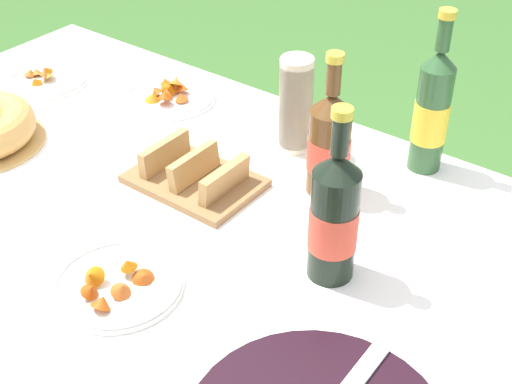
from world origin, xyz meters
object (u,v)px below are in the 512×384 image
cup_stack (296,105)px  snack_plate_near (47,79)px  cider_bottle_green (432,111)px  bread_board (194,175)px  cider_bottle_amber (329,144)px  juice_bottle_red (334,217)px  snack_plate_left (170,95)px  snack_plate_right (118,284)px

cup_stack → snack_plate_near: (-0.68, -0.12, -0.10)m
cider_bottle_green → snack_plate_near: cider_bottle_green is taller
cup_stack → bread_board: cup_stack is taller
cup_stack → cider_bottle_amber: cider_bottle_amber is taller
cider_bottle_amber → juice_bottle_red: size_ratio=0.92×
cider_bottle_green → bread_board: size_ratio=1.33×
cider_bottle_amber → bread_board: 0.28m
juice_bottle_red → snack_plate_near: juice_bottle_red is taller
cup_stack → snack_plate_left: size_ratio=0.96×
snack_plate_right → cider_bottle_green: bearing=69.6°
cider_bottle_amber → snack_plate_near: cider_bottle_amber is taller
cup_stack → snack_plate_right: bearing=-88.1°
cider_bottle_amber → cup_stack: bearing=146.9°
snack_plate_near → snack_plate_right: (0.70, -0.43, 0.00)m
cup_stack → snack_plate_left: (-0.37, -0.00, -0.09)m
snack_plate_right → bread_board: size_ratio=0.86×
cider_bottle_green → cider_bottle_amber: size_ratio=1.16×
cider_bottle_green → cider_bottle_amber: bearing=-121.3°
cider_bottle_amber → snack_plate_near: size_ratio=1.48×
snack_plate_right → cider_bottle_amber: bearing=74.8°
cider_bottle_green → snack_plate_near: bearing=-166.5°
cider_bottle_green → bread_board: bearing=-135.1°
cider_bottle_green → snack_plate_left: cider_bottle_green is taller
snack_plate_right → bread_board: bearing=107.8°
cider_bottle_green → bread_board: 0.50m
cup_stack → cider_bottle_amber: 0.17m
juice_bottle_red → snack_plate_right: bearing=-136.6°
juice_bottle_red → bread_board: size_ratio=1.25×
cider_bottle_green → snack_plate_right: 0.71m
cup_stack → cider_bottle_amber: size_ratio=0.72×
juice_bottle_red → snack_plate_left: bearing=155.2°
juice_bottle_red → cup_stack: bearing=133.1°
snack_plate_left → snack_plate_near: bearing=-158.5°
snack_plate_left → snack_plate_right: snack_plate_left is taller
cider_bottle_amber → juice_bottle_red: juice_bottle_red is taller
juice_bottle_red → bread_board: 0.38m
cider_bottle_amber → snack_plate_left: bearing=169.8°
cup_stack → juice_bottle_red: (0.28, -0.30, 0.01)m
juice_bottle_red → bread_board: juice_bottle_red is taller
cup_stack → juice_bottle_red: bearing=-46.9°
snack_plate_near → snack_plate_right: size_ratio=0.90×
cider_bottle_green → snack_plate_near: (-0.94, -0.23, -0.12)m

